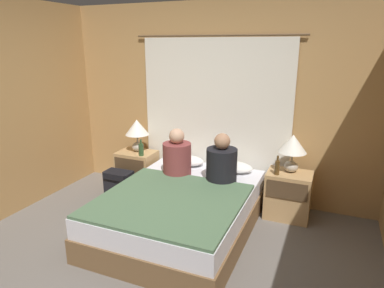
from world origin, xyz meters
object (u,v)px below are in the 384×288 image
pillow_left (184,160)px  person_right_in_bed (222,163)px  lamp_left (137,130)px  person_left_in_bed (177,156)px  beer_bottle_on_right_stand (277,167)px  bed (182,211)px  nightstand_right (288,195)px  beer_bottle_on_left_stand (141,149)px  nightstand_left (137,171)px  backpack_on_floor (119,184)px  pillow_right (231,167)px  lamp_right (293,147)px

pillow_left → person_right_in_bed: person_right_in_bed is taller
lamp_left → person_left_in_bed: bearing=-25.5°
person_right_in_bed → beer_bottle_on_right_stand: bearing=20.3°
bed → nightstand_right: size_ratio=3.55×
beer_bottle_on_left_stand → beer_bottle_on_right_stand: bearing=-0.0°
bed → nightstand_left: bearing=143.5°
beer_bottle_on_left_stand → backpack_on_floor: 0.54m
person_left_in_bed → beer_bottle_on_left_stand: 0.67m
nightstand_left → person_left_in_bed: size_ratio=0.97×
pillow_right → bed: bearing=-112.1°
person_right_in_bed → beer_bottle_on_right_stand: 0.63m
bed → nightstand_right: (1.03, 0.76, 0.05)m
pillow_left → backpack_on_floor: 0.91m
bed → pillow_right: 0.90m
nightstand_left → person_left_in_bed: bearing=-22.8°
bed → lamp_right: 1.45m
backpack_on_floor → pillow_right: bearing=16.4°
person_left_in_bed → backpack_on_floor: size_ratio=1.44×
beer_bottle_on_right_stand → backpack_on_floor: (-1.97, -0.28, -0.42)m
nightstand_left → beer_bottle_on_left_stand: bearing=-36.5°
person_right_in_bed → backpack_on_floor: 1.46m
nightstand_right → beer_bottle_on_left_stand: size_ratio=2.49×
pillow_left → person_left_in_bed: size_ratio=0.94×
bed → beer_bottle_on_left_stand: beer_bottle_on_left_stand is taller
bed → nightstand_right: 1.28m
pillow_right → person_right_in_bed: bearing=-92.4°
nightstand_right → person_left_in_bed: bearing=-165.8°
pillow_left → backpack_on_floor: bearing=-151.3°
pillow_right → beer_bottle_on_right_stand: size_ratio=2.38×
nightstand_right → beer_bottle_on_left_stand: (-1.92, -0.11, 0.36)m
lamp_right → backpack_on_floor: 2.24m
lamp_right → nightstand_right: bearing=-90.0°
nightstand_right → lamp_right: 0.58m
person_right_in_bed → pillow_left: bearing=150.6°
person_left_in_bed → beer_bottle_on_right_stand: 1.17m
backpack_on_floor → pillow_left: bearing=28.7°
pillow_right → person_left_in_bed: 0.70m
lamp_left → beer_bottle_on_right_stand: size_ratio=1.99×
nightstand_left → pillow_left: 0.75m
person_left_in_bed → beer_bottle_on_right_stand: person_left_in_bed is taller
person_right_in_bed → lamp_left: bearing=164.5°
bed → beer_bottle_on_left_stand: size_ratio=8.85×
lamp_left → pillow_right: size_ratio=0.83×
person_left_in_bed → beer_bottle_on_right_stand: bearing=10.7°
bed → beer_bottle_on_right_stand: bearing=36.2°
pillow_right → beer_bottle_on_left_stand: (-1.21, -0.14, 0.12)m
person_left_in_bed → beer_bottle_on_left_stand: size_ratio=2.57×
lamp_left → bed: bearing=-38.1°
lamp_left → person_right_in_bed: 1.40m
bed → beer_bottle_on_left_stand: (-0.89, 0.66, 0.41)m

